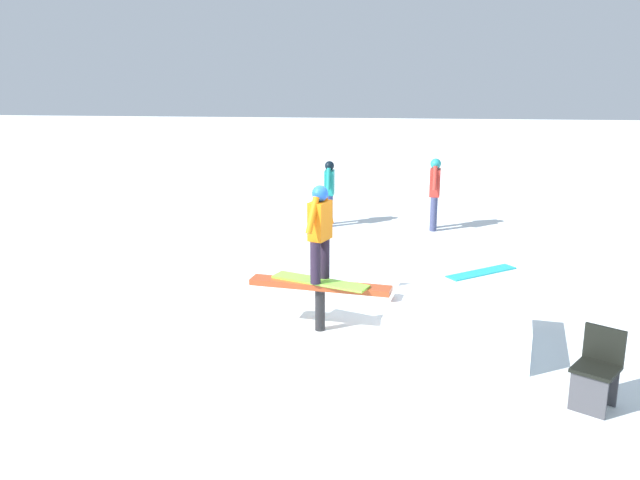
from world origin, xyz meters
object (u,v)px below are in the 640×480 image
bystander_teal (329,190)px  folding_chair (597,371)px  rail_feature (320,290)px  bystander_red (435,190)px  main_rider_on_rail (320,235)px  loose_snowboard_cyan (481,272)px

bystander_teal → folding_chair: bearing=-154.7°
rail_feature → bystander_red: 6.11m
rail_feature → bystander_teal: size_ratio=1.39×
main_rider_on_rail → rail_feature: bearing=0.0°
bystander_red → bystander_teal: bearing=-88.6°
main_rider_on_rail → bystander_teal: size_ratio=0.97×
rail_feature → loose_snowboard_cyan: size_ratio=1.42×
bystander_teal → loose_snowboard_cyan: 4.35m
loose_snowboard_cyan → bystander_red: bearing=66.4°
loose_snowboard_cyan → main_rider_on_rail: bearing=-168.2°
bystander_red → folding_chair: bearing=14.7°
bystander_red → rail_feature: bearing=-12.9°
rail_feature → folding_chair: size_ratio=2.24×
bystander_red → loose_snowboard_cyan: (-0.62, 3.00, -0.85)m
rail_feature → loose_snowboard_cyan: (-2.58, -2.77, -0.56)m
rail_feature → bystander_red: size_ratio=1.29×
main_rider_on_rail → loose_snowboard_cyan: (-2.58, -2.77, -1.34)m
rail_feature → folding_chair: 3.69m
bystander_red → folding_chair: bystander_red is taller
bystander_red → loose_snowboard_cyan: size_ratio=1.10×
bystander_red → bystander_teal: 2.25m
rail_feature → loose_snowboard_cyan: rail_feature is taller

